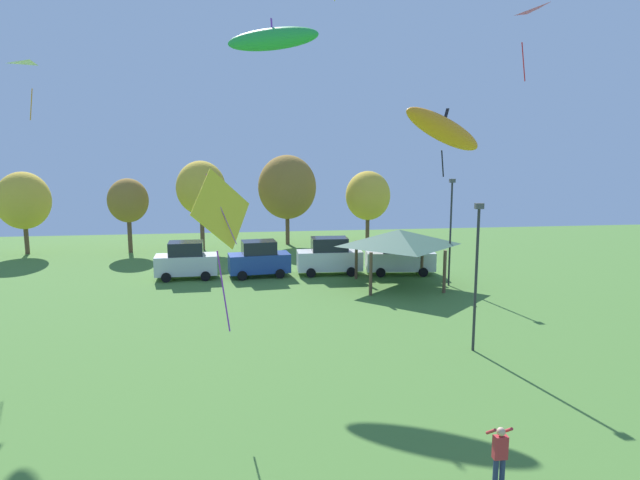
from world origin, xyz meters
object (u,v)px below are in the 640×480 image
object	(u,v)px
light_post_1	(476,269)
treeline_tree_2	(201,188)
parked_car_third_from_left	(329,256)
parked_car_rightmost_in_row	(400,257)
light_post_0	(451,226)
kite_flying_5	(513,32)
treeline_tree_4	(368,196)
kite_flying_4	(221,214)
treeline_tree_1	(128,201)
parked_car_leftmost	(186,261)
park_pavilion	(399,238)
kite_flying_6	(39,79)
person_standing_near_foreground	(500,453)
kite_flying_3	(444,130)
treeline_tree_0	(23,201)
treeline_tree_3	(287,187)
kite_flying_2	(272,39)
parked_car_second_from_left	(259,259)

from	to	relation	value
light_post_1	treeline_tree_2	world-z (taller)	treeline_tree_2
parked_car_third_from_left	parked_car_rightmost_in_row	distance (m)	4.89
parked_car_third_from_left	light_post_0	world-z (taller)	light_post_0
kite_flying_5	treeline_tree_4	size ratio (longest dim) A/B	0.37
kite_flying_4	treeline_tree_1	size ratio (longest dim) A/B	0.86
parked_car_leftmost	treeline_tree_4	xyz separation A→B (m)	(15.22, 13.04, 3.09)
park_pavilion	treeline_tree_1	distance (m)	23.87
kite_flying_6	kite_flying_4	bearing A→B (deg)	-55.45
person_standing_near_foreground	parked_car_rightmost_in_row	world-z (taller)	parked_car_rightmost_in_row
person_standing_near_foreground	treeline_tree_1	world-z (taller)	treeline_tree_1
light_post_0	treeline_tree_2	world-z (taller)	treeline_tree_2
parked_car_third_from_left	treeline_tree_2	bearing A→B (deg)	132.03
parked_car_rightmost_in_row	light_post_0	world-z (taller)	light_post_0
treeline_tree_1	park_pavilion	bearing A→B (deg)	-36.72
kite_flying_6	treeline_tree_4	bearing A→B (deg)	40.13
light_post_1	treeline_tree_2	size ratio (longest dim) A/B	0.84
kite_flying_4	treeline_tree_1	world-z (taller)	kite_flying_4
kite_flying_3	parked_car_third_from_left	world-z (taller)	kite_flying_3
kite_flying_4	kite_flying_6	distance (m)	18.31
kite_flying_3	treeline_tree_4	distance (m)	31.17
treeline_tree_0	treeline_tree_4	world-z (taller)	treeline_tree_0
light_post_0	treeline_tree_4	size ratio (longest dim) A/B	1.03
parked_car_leftmost	treeline_tree_3	bearing A→B (deg)	56.50
treeline_tree_4	treeline_tree_0	bearing A→B (deg)	-175.69
light_post_0	kite_flying_4	bearing A→B (deg)	-131.10
person_standing_near_foreground	park_pavilion	distance (m)	22.00
kite_flying_3	treeline_tree_4	xyz separation A→B (m)	(3.90, 30.52, -5.01)
kite_flying_2	person_standing_near_foreground	bearing A→B (deg)	-77.30
kite_flying_2	park_pavilion	size ratio (longest dim) A/B	0.93
person_standing_near_foreground	treeline_tree_3	xyz separation A→B (m)	(-2.47, 38.22, 4.22)
parked_car_rightmost_in_row	park_pavilion	world-z (taller)	park_pavilion
kite_flying_2	light_post_1	bearing A→B (deg)	-53.22
kite_flying_3	light_post_0	xyz separation A→B (m)	(5.41, 13.24, -5.53)
treeline_tree_0	treeline_tree_2	world-z (taller)	treeline_tree_2
treeline_tree_1	treeline_tree_3	xyz separation A→B (m)	(13.36, 2.32, 0.84)
person_standing_near_foreground	parked_car_third_from_left	distance (m)	25.50
parked_car_second_from_left	parked_car_rightmost_in_row	world-z (taller)	parked_car_rightmost_in_row
person_standing_near_foreground	treeline_tree_2	world-z (taller)	treeline_tree_2
park_pavilion	treeline_tree_0	distance (m)	31.10
kite_flying_2	kite_flying_4	distance (m)	16.94
light_post_1	treeline_tree_3	distance (m)	29.11
person_standing_near_foreground	kite_flying_5	xyz separation A→B (m)	(5.91, 12.77, 12.88)
person_standing_near_foreground	light_post_0	size ratio (longest dim) A/B	0.25
parked_car_leftmost	treeline_tree_3	size ratio (longest dim) A/B	0.51
kite_flying_5	kite_flying_6	bearing A→B (deg)	162.41
treeline_tree_3	treeline_tree_4	world-z (taller)	treeline_tree_3
kite_flying_4	parked_car_third_from_left	size ratio (longest dim) A/B	1.20
parked_car_third_from_left	treeline_tree_1	distance (m)	18.75
parked_car_second_from_left	treeline_tree_0	distance (m)	21.91
person_standing_near_foreground	parked_car_rightmost_in_row	size ratio (longest dim) A/B	0.35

